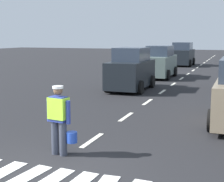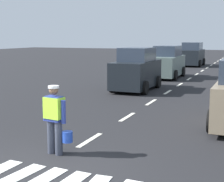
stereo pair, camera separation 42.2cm
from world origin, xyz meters
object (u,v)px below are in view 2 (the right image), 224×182
Objects in this scene: road_worker at (55,116)px; car_oncoming_lead at (136,70)px; car_oncoming_third at (192,55)px; car_oncoming_second at (167,63)px.

road_worker is 0.43× the size of car_oncoming_lead.
road_worker is at bearing -87.01° from car_oncoming_third.
road_worker is 0.41× the size of car_oncoming_third.
car_oncoming_third is at bearing 89.77° from car_oncoming_lead.
car_oncoming_third is 10.39m from car_oncoming_second.
car_oncoming_third is (-1.40, 26.85, 0.10)m from road_worker.
car_oncoming_lead is (-1.47, 10.44, 0.10)m from road_worker.
car_oncoming_second is at bearing 94.46° from road_worker.
road_worker is at bearing -82.00° from car_oncoming_lead.
car_oncoming_third is at bearing 92.99° from road_worker.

